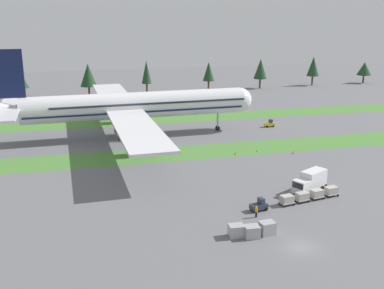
{
  "coord_description": "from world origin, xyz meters",
  "views": [
    {
      "loc": [
        -26.36,
        -47.58,
        28.54
      ],
      "look_at": [
        -4.99,
        35.84,
        4.0
      ],
      "focal_mm": 43.24,
      "sensor_mm": 36.0,
      "label": 1
    }
  ],
  "objects_px": {
    "baggage_tug": "(259,205)",
    "uld_container_2": "(267,228)",
    "cargo_dolly_lead": "(287,199)",
    "catering_truck": "(310,181)",
    "uld_container_1": "(236,231)",
    "taxiway_marker_1": "(257,151)",
    "cargo_dolly_fourth": "(331,191)",
    "taxiway_marker_2": "(236,153)",
    "cargo_dolly_third": "(317,193)",
    "taxiway_marker_0": "(293,152)",
    "pushback_tractor": "(269,124)",
    "cargo_dolly_second": "(302,196)",
    "airliner": "(128,106)",
    "ground_crew_marshaller": "(256,211)",
    "uld_container_0": "(252,232)"
  },
  "relations": [
    {
      "from": "pushback_tractor",
      "to": "taxiway_marker_1",
      "type": "relative_size",
      "value": 5.71
    },
    {
      "from": "uld_container_1",
      "to": "taxiway_marker_1",
      "type": "relative_size",
      "value": 4.34
    },
    {
      "from": "cargo_dolly_lead",
      "to": "uld_container_2",
      "type": "height_order",
      "value": "uld_container_2"
    },
    {
      "from": "cargo_dolly_third",
      "to": "taxiway_marker_0",
      "type": "distance_m",
      "value": 24.77
    },
    {
      "from": "cargo_dolly_fourth",
      "to": "uld_container_1",
      "type": "relative_size",
      "value": 1.22
    },
    {
      "from": "cargo_dolly_third",
      "to": "pushback_tractor",
      "type": "relative_size",
      "value": 0.92
    },
    {
      "from": "airliner",
      "to": "cargo_dolly_third",
      "type": "height_order",
      "value": "airliner"
    },
    {
      "from": "catering_truck",
      "to": "airliner",
      "type": "bearing_deg",
      "value": 2.03
    },
    {
      "from": "ground_crew_marshaller",
      "to": "uld_container_2",
      "type": "bearing_deg",
      "value": 51.94
    },
    {
      "from": "taxiway_marker_1",
      "to": "taxiway_marker_2",
      "type": "relative_size",
      "value": 0.71
    },
    {
      "from": "cargo_dolly_second",
      "to": "catering_truck",
      "type": "height_order",
      "value": "catering_truck"
    },
    {
      "from": "pushback_tractor",
      "to": "taxiway_marker_2",
      "type": "relative_size",
      "value": 4.08
    },
    {
      "from": "cargo_dolly_second",
      "to": "catering_truck",
      "type": "distance_m",
      "value": 4.79
    },
    {
      "from": "cargo_dolly_third",
      "to": "catering_truck",
      "type": "xyz_separation_m",
      "value": [
        0.32,
        2.91,
        1.03
      ]
    },
    {
      "from": "cargo_dolly_lead",
      "to": "uld_container_1",
      "type": "relative_size",
      "value": 1.22
    },
    {
      "from": "pushback_tractor",
      "to": "uld_container_2",
      "type": "bearing_deg",
      "value": 154.61
    },
    {
      "from": "cargo_dolly_lead",
      "to": "taxiway_marker_1",
      "type": "xyz_separation_m",
      "value": [
        6.37,
        27.63,
        -0.69
      ]
    },
    {
      "from": "pushback_tractor",
      "to": "uld_container_1",
      "type": "relative_size",
      "value": 1.32
    },
    {
      "from": "cargo_dolly_second",
      "to": "taxiway_marker_1",
      "type": "bearing_deg",
      "value": -17.85
    },
    {
      "from": "uld_container_2",
      "to": "taxiway_marker_1",
      "type": "distance_m",
      "value": 38.35
    },
    {
      "from": "baggage_tug",
      "to": "catering_truck",
      "type": "height_order",
      "value": "catering_truck"
    },
    {
      "from": "catering_truck",
      "to": "uld_container_1",
      "type": "height_order",
      "value": "catering_truck"
    },
    {
      "from": "uld_container_0",
      "to": "taxiway_marker_0",
      "type": "xyz_separation_m",
      "value": [
        22.5,
        33.32,
        -0.51
      ]
    },
    {
      "from": "taxiway_marker_0",
      "to": "taxiway_marker_2",
      "type": "xyz_separation_m",
      "value": [
        -12.11,
        2.32,
        0.02
      ]
    },
    {
      "from": "cargo_dolly_third",
      "to": "catering_truck",
      "type": "relative_size",
      "value": 0.34
    },
    {
      "from": "pushback_tractor",
      "to": "uld_container_1",
      "type": "bearing_deg",
      "value": 150.95
    },
    {
      "from": "cargo_dolly_second",
      "to": "uld_container_1",
      "type": "xyz_separation_m",
      "value": [
        -13.95,
        -8.49,
        -0.1
      ]
    },
    {
      "from": "catering_truck",
      "to": "taxiway_marker_1",
      "type": "distance_m",
      "value": 23.74
    },
    {
      "from": "cargo_dolly_lead",
      "to": "taxiway_marker_2",
      "type": "relative_size",
      "value": 3.77
    },
    {
      "from": "catering_truck",
      "to": "pushback_tractor",
      "type": "bearing_deg",
      "value": -43.09
    },
    {
      "from": "catering_truck",
      "to": "taxiway_marker_2",
      "type": "xyz_separation_m",
      "value": [
        -4.8,
        22.97,
        -1.63
      ]
    },
    {
      "from": "cargo_dolly_third",
      "to": "taxiway_marker_0",
      "type": "height_order",
      "value": "cargo_dolly_third"
    },
    {
      "from": "uld_container_0",
      "to": "taxiway_marker_1",
      "type": "height_order",
      "value": "uld_container_0"
    },
    {
      "from": "uld_container_0",
      "to": "uld_container_1",
      "type": "distance_m",
      "value": 2.06
    },
    {
      "from": "cargo_dolly_second",
      "to": "uld_container_2",
      "type": "height_order",
      "value": "uld_container_2"
    },
    {
      "from": "baggage_tug",
      "to": "uld_container_1",
      "type": "height_order",
      "value": "baggage_tug"
    },
    {
      "from": "airliner",
      "to": "pushback_tractor",
      "type": "distance_m",
      "value": 37.32
    },
    {
      "from": "baggage_tug",
      "to": "uld_container_2",
      "type": "relative_size",
      "value": 1.4
    },
    {
      "from": "catering_truck",
      "to": "ground_crew_marshaller",
      "type": "distance_m",
      "value": 14.18
    },
    {
      "from": "cargo_dolly_fourth",
      "to": "uld_container_1",
      "type": "xyz_separation_m",
      "value": [
        -19.65,
        -9.54,
        -0.1
      ]
    },
    {
      "from": "uld_container_2",
      "to": "cargo_dolly_lead",
      "type": "bearing_deg",
      "value": 50.61
    },
    {
      "from": "baggage_tug",
      "to": "cargo_dolly_lead",
      "type": "xyz_separation_m",
      "value": [
        4.94,
        0.91,
        0.1
      ]
    },
    {
      "from": "cargo_dolly_fourth",
      "to": "taxiway_marker_0",
      "type": "bearing_deg",
      "value": -22.16
    },
    {
      "from": "cargo_dolly_second",
      "to": "cargo_dolly_fourth",
      "type": "relative_size",
      "value": 1.0
    },
    {
      "from": "uld_container_1",
      "to": "taxiway_marker_2",
      "type": "relative_size",
      "value": 3.1
    },
    {
      "from": "baggage_tug",
      "to": "pushback_tractor",
      "type": "relative_size",
      "value": 1.06
    },
    {
      "from": "cargo_dolly_lead",
      "to": "cargo_dolly_fourth",
      "type": "bearing_deg",
      "value": -90.0
    },
    {
      "from": "taxiway_marker_0",
      "to": "taxiway_marker_1",
      "type": "xyz_separation_m",
      "value": [
        -6.96,
        3.02,
        -0.07
      ]
    },
    {
      "from": "pushback_tractor",
      "to": "taxiway_marker_2",
      "type": "distance_m",
      "value": 26.9
    },
    {
      "from": "pushback_tractor",
      "to": "uld_container_2",
      "type": "height_order",
      "value": "pushback_tractor"
    }
  ]
}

